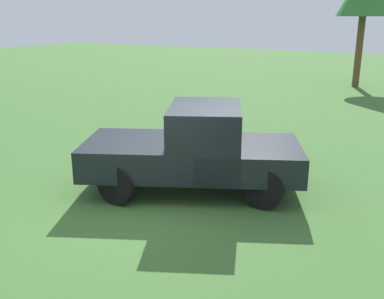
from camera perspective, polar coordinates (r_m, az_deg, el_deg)
ground_plane at (r=8.80m, az=-4.07°, el=-7.13°), size 80.00×80.00×0.00m
pickup_truck at (r=9.18m, az=0.71°, el=0.32°), size 4.90×3.70×1.83m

